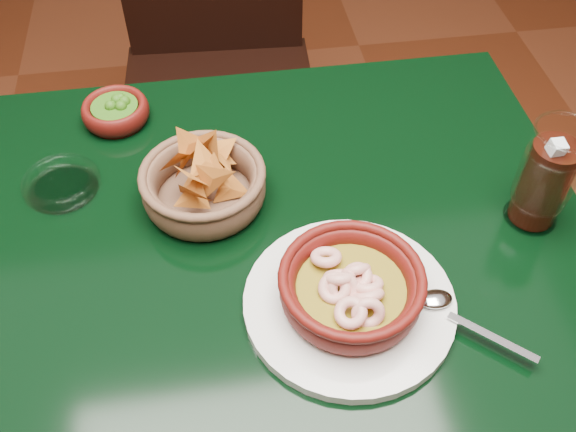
{
  "coord_description": "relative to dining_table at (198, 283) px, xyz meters",
  "views": [
    {
      "loc": [
        0.05,
        -0.6,
        1.48
      ],
      "look_at": [
        0.14,
        -0.02,
        0.81
      ],
      "focal_mm": 40.0,
      "sensor_mm": 36.0,
      "label": 1
    }
  ],
  "objects": [
    {
      "name": "guacamole_ramekin",
      "position": [
        -0.11,
        0.3,
        0.12
      ],
      "size": [
        0.13,
        0.13,
        0.05
      ],
      "color": "#490D09",
      "rests_on": "dining_table"
    },
    {
      "name": "shrimp_plate",
      "position": [
        0.21,
        -0.14,
        0.13
      ],
      "size": [
        0.36,
        0.28,
        0.08
      ],
      "color": "silver",
      "rests_on": "dining_table"
    },
    {
      "name": "dining_table",
      "position": [
        0.0,
        0.0,
        0.0
      ],
      "size": [
        1.2,
        0.8,
        0.75
      ],
      "color": "black",
      "rests_on": "ground"
    },
    {
      "name": "cola_drink",
      "position": [
        0.51,
        -0.02,
        0.18
      ],
      "size": [
        0.17,
        0.17,
        0.19
      ],
      "color": "white",
      "rests_on": "dining_table"
    },
    {
      "name": "glass_ashtray",
      "position": [
        -0.19,
        0.14,
        0.11
      ],
      "size": [
        0.13,
        0.13,
        0.03
      ],
      "color": "white",
      "rests_on": "dining_table"
    },
    {
      "name": "chip_basket",
      "position": [
        0.03,
        0.08,
        0.13
      ],
      "size": [
        0.22,
        0.22,
        0.13
      ],
      "color": "brown",
      "rests_on": "dining_table"
    },
    {
      "name": "dining_chair",
      "position": [
        0.08,
        0.71,
        -0.1
      ],
      "size": [
        0.49,
        0.49,
        1.0
      ],
      "color": "black",
      "rests_on": "ground"
    }
  ]
}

